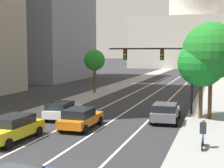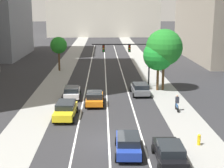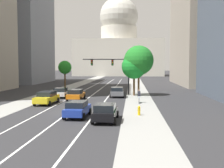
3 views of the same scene
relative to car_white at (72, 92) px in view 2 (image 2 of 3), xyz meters
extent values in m
plane|color=#2B2B2D|center=(4.12, 26.74, -0.78)|extent=(400.00, 400.00, 0.00)
cube|color=gray|center=(-3.25, 21.74, -0.77)|extent=(3.74, 130.00, 0.01)
cube|color=gray|center=(11.49, 21.74, -0.77)|extent=(3.74, 130.00, 0.01)
cube|color=white|center=(1.37, 11.74, -0.77)|extent=(0.16, 90.00, 0.01)
cube|color=white|center=(4.12, 11.74, -0.77)|extent=(0.16, 90.00, 0.01)
cube|color=white|center=(6.87, 11.74, -0.77)|extent=(0.16, 90.00, 0.01)
cube|color=beige|center=(4.12, 93.47, 7.60)|extent=(40.94, 22.23, 16.75)
cube|color=silver|center=(-0.01, 0.18, -0.15)|extent=(1.89, 4.29, 0.62)
cube|color=black|center=(0.01, -0.46, 0.43)|extent=(1.69, 2.28, 0.54)
cylinder|color=black|center=(-0.93, 1.60, -0.46)|extent=(0.24, 0.65, 0.64)
cylinder|color=black|center=(0.84, 1.65, -0.46)|extent=(0.24, 0.65, 0.64)
cylinder|color=black|center=(-0.85, -1.28, -0.46)|extent=(0.24, 0.65, 0.64)
cylinder|color=black|center=(0.92, -1.24, -0.46)|extent=(0.24, 0.65, 0.64)
cube|color=slate|center=(8.25, 1.55, -0.13)|extent=(2.07, 4.51, 0.65)
cube|color=black|center=(8.27, 0.93, 0.46)|extent=(1.83, 2.49, 0.54)
cylinder|color=black|center=(7.24, 3.02, -0.46)|extent=(0.25, 0.65, 0.64)
cylinder|color=black|center=(9.13, 3.09, -0.46)|extent=(0.25, 0.65, 0.64)
cylinder|color=black|center=(7.36, 0.00, -0.46)|extent=(0.25, 0.65, 0.64)
cylinder|color=black|center=(9.25, 0.08, -0.46)|extent=(0.25, 0.65, 0.64)
cube|color=#1E389E|center=(5.50, -15.50, -0.13)|extent=(1.90, 4.38, 0.64)
cube|color=black|center=(5.48, -15.75, 0.45)|extent=(1.68, 2.41, 0.53)
cylinder|color=black|center=(4.69, -14.00, -0.46)|extent=(0.25, 0.65, 0.64)
cylinder|color=black|center=(6.42, -14.07, -0.46)|extent=(0.25, 0.65, 0.64)
cylinder|color=black|center=(4.57, -16.93, -0.46)|extent=(0.25, 0.65, 0.64)
cylinder|color=black|center=(6.30, -17.00, -0.46)|extent=(0.25, 0.65, 0.64)
cube|color=black|center=(8.25, -17.09, -0.13)|extent=(1.89, 4.58, 0.65)
cube|color=black|center=(8.24, -17.56, 0.47)|extent=(1.70, 2.30, 0.55)
cylinder|color=black|center=(7.38, -15.52, -0.46)|extent=(0.23, 0.64, 0.64)
cylinder|color=black|center=(9.18, -15.56, -0.46)|extent=(0.23, 0.64, 0.64)
cylinder|color=black|center=(7.31, -18.62, -0.46)|extent=(0.23, 0.64, 0.64)
cylinder|color=black|center=(9.11, -18.65, -0.46)|extent=(0.23, 0.64, 0.64)
cube|color=yellow|center=(-0.01, -7.19, -0.12)|extent=(2.02, 4.85, 0.68)
cube|color=black|center=(0.00, -7.03, 0.50)|extent=(1.79, 2.68, 0.56)
cylinder|color=black|center=(-0.87, -5.53, -0.46)|extent=(0.24, 0.65, 0.64)
cylinder|color=black|center=(0.98, -5.59, -0.46)|extent=(0.24, 0.65, 0.64)
cylinder|color=black|center=(-0.99, -8.78, -0.46)|extent=(0.24, 0.65, 0.64)
cylinder|color=black|center=(0.86, -8.85, -0.46)|extent=(0.24, 0.65, 0.64)
cube|color=orange|center=(2.75, -2.61, -0.17)|extent=(1.84, 4.55, 0.58)
cube|color=black|center=(2.74, -3.02, 0.42)|extent=(1.69, 2.36, 0.59)
cylinder|color=black|center=(1.83, -1.06, -0.46)|extent=(0.22, 0.64, 0.64)
cylinder|color=black|center=(3.67, -1.07, -0.46)|extent=(0.22, 0.64, 0.64)
cylinder|color=black|center=(1.82, -4.15, -0.46)|extent=(0.22, 0.64, 0.64)
cylinder|color=black|center=(3.66, -4.16, -0.46)|extent=(0.22, 0.64, 0.64)
cylinder|color=black|center=(9.92, 5.67, 2.52)|extent=(0.20, 0.20, 6.59)
cylinder|color=black|center=(6.09, 5.67, 5.02)|extent=(7.66, 0.14, 0.14)
cube|color=black|center=(7.24, 5.67, 4.47)|extent=(0.32, 0.28, 0.96)
sphere|color=red|center=(7.24, 5.52, 4.77)|extent=(0.20, 0.20, 0.20)
sphere|color=orange|center=(7.24, 5.52, 4.47)|extent=(0.20, 0.20, 0.20)
sphere|color=green|center=(7.24, 5.52, 4.17)|extent=(0.20, 0.20, 0.20)
cube|color=black|center=(3.79, 5.67, 4.47)|extent=(0.32, 0.28, 0.96)
sphere|color=red|center=(3.79, 5.52, 4.77)|extent=(0.20, 0.20, 0.20)
sphere|color=orange|center=(3.79, 5.52, 4.47)|extent=(0.20, 0.20, 0.20)
sphere|color=green|center=(3.79, 5.52, 4.17)|extent=(0.20, 0.20, 0.20)
cylinder|color=yellow|center=(11.17, -14.19, -0.43)|extent=(0.26, 0.26, 0.70)
sphere|color=yellow|center=(11.17, -14.19, 0.00)|extent=(0.26, 0.26, 0.26)
cylinder|color=yellow|center=(11.17, -14.35, -0.39)|extent=(0.10, 0.12, 0.10)
cylinder|color=black|center=(11.38, -5.79, -0.45)|extent=(0.06, 0.66, 0.66)
cylinder|color=black|center=(11.40, -4.75, -0.45)|extent=(0.06, 0.66, 0.66)
cube|color=#1959B2|center=(11.39, -5.27, -0.23)|extent=(0.08, 1.00, 0.36)
cube|color=#262833|center=(11.39, -5.32, 0.40)|extent=(0.37, 0.29, 0.64)
sphere|color=tan|center=(11.39, -5.25, 0.83)|extent=(0.22, 0.22, 0.22)
cylinder|color=#51381E|center=(11.53, 3.84, 1.19)|extent=(0.32, 0.32, 3.93)
sphere|color=#1F7725|center=(11.53, 3.84, 4.80)|extent=(4.71, 4.71, 4.71)
cylinder|color=#51381E|center=(10.80, 3.70, 0.84)|extent=(0.32, 0.32, 3.23)
sphere|color=#1B8629|center=(10.80, 3.70, 3.83)|extent=(3.93, 3.93, 3.93)
cylinder|color=#51381E|center=(-3.74, 17.79, 0.92)|extent=(0.32, 0.32, 3.39)
sphere|color=#248324|center=(-3.74, 17.79, 3.60)|extent=(2.82, 2.82, 2.82)
camera|label=1|loc=(12.13, -25.21, 4.79)|focal=54.85mm
camera|label=2|loc=(3.65, -38.40, 9.78)|focal=53.35mm
camera|label=3|loc=(10.50, -40.89, 3.98)|focal=45.05mm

